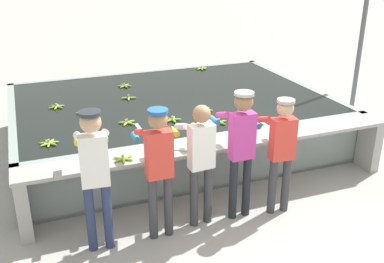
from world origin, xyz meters
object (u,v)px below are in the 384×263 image
at_px(banana_bunch_floating_9, 124,86).
at_px(worker_4, 281,145).
at_px(banana_bunch_ledge_0, 123,159).
at_px(banana_bunch_floating_5, 205,110).
at_px(worker_2, 200,154).
at_px(knife_0, 170,148).
at_px(banana_bunch_floating_8, 84,112).
at_px(worker_0, 94,167).
at_px(worker_1, 159,161).
at_px(banana_bunch_floating_3, 127,122).
at_px(support_post_right, 360,48).
at_px(banana_bunch_floating_1, 219,122).
at_px(banana_bunch_floating_4, 56,107).
at_px(worker_3, 241,142).
at_px(banana_bunch_floating_6, 129,98).
at_px(banana_bunch_floating_7, 49,143).
at_px(banana_bunch_floating_0, 201,68).
at_px(banana_bunch_floating_2, 172,120).

bearing_deg(banana_bunch_floating_9, worker_4, -72.04).
bearing_deg(banana_bunch_ledge_0, banana_bunch_floating_5, 38.75).
xyz_separation_m(worker_2, knife_0, (-0.23, 0.53, -0.11)).
bearing_deg(banana_bunch_floating_8, worker_0, -95.50).
height_order(worker_0, worker_1, worker_0).
bearing_deg(banana_bunch_floating_3, support_post_right, 5.46).
height_order(worker_0, support_post_right, support_post_right).
distance_m(banana_bunch_floating_1, banana_bunch_ledge_0, 1.84).
distance_m(banana_bunch_floating_4, support_post_right, 5.76).
bearing_deg(banana_bunch_floating_4, worker_3, -54.68).
relative_size(worker_1, banana_bunch_floating_6, 6.05).
relative_size(banana_bunch_floating_3, banana_bunch_floating_7, 0.99).
distance_m(worker_1, banana_bunch_floating_0, 5.06).
relative_size(worker_3, banana_bunch_floating_1, 6.37).
bearing_deg(worker_1, banana_bunch_floating_4, 107.33).
bearing_deg(worker_0, banana_bunch_floating_9, 72.03).
xyz_separation_m(banana_bunch_floating_1, banana_bunch_floating_8, (-1.88, 1.22, 0.00)).
distance_m(worker_2, banana_bunch_floating_9, 3.66).
relative_size(worker_0, banana_bunch_floating_2, 6.38).
height_order(banana_bunch_floating_0, banana_bunch_floating_4, same).
xyz_separation_m(banana_bunch_floating_5, knife_0, (-1.04, -1.26, -0.01)).
xyz_separation_m(worker_4, banana_bunch_floating_8, (-2.19, 2.51, -0.10)).
bearing_deg(banana_bunch_floating_4, banana_bunch_floating_8, -48.33).
xyz_separation_m(worker_1, banana_bunch_floating_7, (-1.16, 1.37, -0.15)).
xyz_separation_m(banana_bunch_floating_8, knife_0, (0.86, -1.87, -0.01)).
relative_size(banana_bunch_floating_6, knife_0, 0.96).
distance_m(worker_3, banana_bunch_floating_5, 1.84).
bearing_deg(banana_bunch_floating_0, worker_2, -112.43).
distance_m(worker_3, banana_bunch_ledge_0, 1.52).
distance_m(banana_bunch_floating_0, knife_0, 4.36).
distance_m(worker_1, worker_4, 1.68).
distance_m(banana_bunch_floating_2, banana_bunch_floating_9, 2.13).
bearing_deg(worker_0, banana_bunch_floating_2, 47.41).
bearing_deg(knife_0, worker_4, -25.65).
xyz_separation_m(banana_bunch_floating_0, banana_bunch_floating_3, (-2.35, -2.70, 0.00)).
relative_size(worker_3, worker_4, 1.08).
bearing_deg(banana_bunch_floating_6, banana_bunch_floating_8, -150.88).
bearing_deg(banana_bunch_floating_0, banana_bunch_floating_8, -145.55).
distance_m(banana_bunch_floating_7, banana_bunch_floating_8, 1.28).
relative_size(worker_4, banana_bunch_floating_7, 5.81).
height_order(banana_bunch_floating_6, banana_bunch_floating_8, same).
bearing_deg(banana_bunch_floating_8, banana_bunch_floating_2, -34.36).
distance_m(worker_3, knife_0, 0.98).
height_order(worker_4, support_post_right, support_post_right).
relative_size(worker_0, banana_bunch_floating_4, 6.28).
bearing_deg(banana_bunch_floating_2, banana_bunch_floating_3, 169.17).
xyz_separation_m(worker_0, banana_bunch_floating_0, (3.13, 4.45, -0.20)).
bearing_deg(banana_bunch_floating_8, banana_bunch_floating_3, -52.66).
bearing_deg(worker_3, worker_2, 177.07).
relative_size(worker_1, banana_bunch_floating_8, 6.05).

